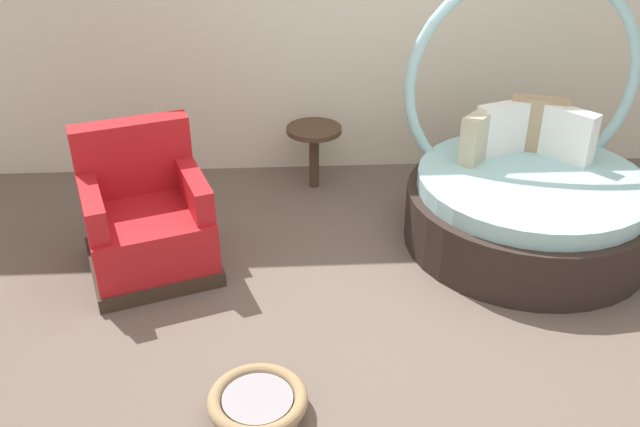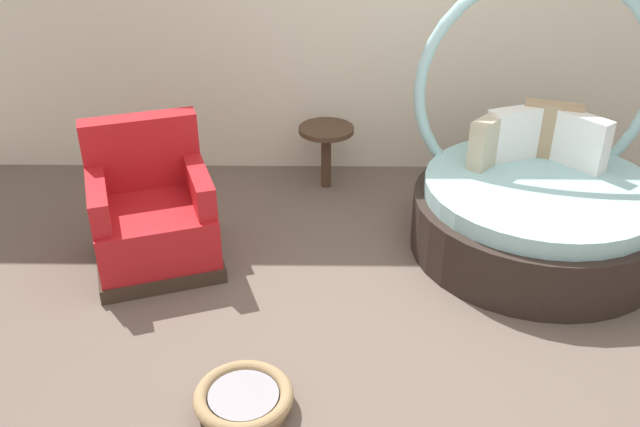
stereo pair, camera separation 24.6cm
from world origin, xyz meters
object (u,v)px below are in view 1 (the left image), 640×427
Objects in this scene: red_armchair at (147,222)px; pet_basket at (258,403)px; round_daybed at (527,191)px; side_table at (314,138)px.

red_armchair reaches higher than pet_basket.
pet_basket is at bearing -138.66° from round_daybed.
red_armchair is at bearing -136.76° from side_table.
side_table is (-1.45, 0.87, 0.06)m from round_daybed.
pet_basket is (0.75, -1.42, -0.26)m from red_armchair.
round_daybed is 3.57× the size of side_table.
round_daybed is 2.49m from pet_basket.
red_armchair is 1.95× the size of side_table.
side_table reaches higher than pet_basket.
red_armchair is at bearing 117.93° from pet_basket.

